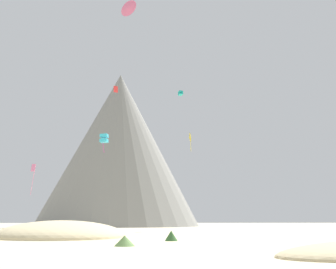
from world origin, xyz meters
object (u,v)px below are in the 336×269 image
kite_rainbow_high (128,8)px  kite_yellow_mid (190,138)px  kite_teal_mid (181,93)px  bush_near_left (171,236)px  rock_massif (119,149)px  kite_cyan_mid (104,138)px  bush_far_right (125,241)px  kite_red_mid (116,89)px  kite_pink_low (33,172)px

kite_rainbow_high → kite_yellow_mid: (12.53, 35.64, -10.89)m
kite_teal_mid → kite_rainbow_high: bearing=45.5°
bush_near_left → rock_massif: size_ratio=0.02×
rock_massif → kite_yellow_mid: bearing=-70.9°
kite_rainbow_high → kite_cyan_mid: bearing=137.0°
rock_massif → kite_yellow_mid: 52.70m
bush_near_left → kite_teal_mid: 39.81m
bush_near_left → kite_teal_mid: bearing=82.1°
bush_far_right → kite_yellow_mid: bearing=76.6°
kite_red_mid → kite_cyan_mid: bearing=-87.3°
bush_far_right → bush_near_left: bush_near_left is taller
rock_massif → kite_rainbow_high: rock_massif is taller
kite_cyan_mid → kite_yellow_mid: bearing=143.0°
bush_near_left → kite_pink_low: (-22.09, 30.07, 9.82)m
bush_far_right → bush_near_left: bearing=61.1°
kite_pink_low → kite_teal_mid: bearing=53.5°
kite_cyan_mid → kite_yellow_mid: kite_yellow_mid is taller
bush_near_left → kite_pink_low: 38.58m
kite_rainbow_high → kite_red_mid: bearing=135.6°
kite_rainbow_high → kite_yellow_mid: size_ratio=0.60×
bush_near_left → kite_cyan_mid: (-9.60, 27.36, 15.59)m
kite_teal_mid → rock_massif: bearing=-100.1°
kite_rainbow_high → kite_cyan_mid: kite_rainbow_high is taller
kite_rainbow_high → kite_cyan_mid: (-4.38, 20.93, -13.99)m
rock_massif → kite_pink_low: rock_massif is taller
rock_massif → kite_cyan_mid: (0.24, -64.27, -8.29)m
kite_pink_low → kite_teal_mid: (26.32, 0.57, 15.24)m
kite_pink_low → kite_yellow_mid: bearing=74.5°
kite_pink_low → kite_red_mid: (14.85, -12.65, 11.71)m
bush_near_left → kite_pink_low: bearing=126.3°
kite_teal_mid → kite_red_mid: (-11.47, -13.21, -3.53)m
rock_massif → kite_yellow_mid: size_ratio=17.84×
kite_pink_low → kite_cyan_mid: 14.02m
bush_near_left → rock_massif: rock_massif is taller
rock_massif → kite_cyan_mid: bearing=-89.8°
kite_pink_low → kite_cyan_mid: size_ratio=1.64×
bush_far_right → kite_teal_mid: kite_teal_mid is taller
rock_massif → kite_rainbow_high: size_ratio=29.49×
kite_teal_mid → kite_yellow_mid: kite_teal_mid is taller
kite_pink_low → bush_near_left: bearing=-1.4°
kite_rainbow_high → kite_yellow_mid: 39.32m
kite_yellow_mid → kite_teal_mid: bearing=-12.9°
kite_rainbow_high → kite_red_mid: 13.77m
kite_cyan_mid → bush_far_right: bearing=19.7°
kite_red_mid → kite_yellow_mid: size_ratio=0.28×
bush_far_right → kite_teal_mid: (8.97, 39.21, 25.15)m
bush_near_left → kite_pink_low: kite_pink_low is taller
kite_pink_low → kite_red_mid: kite_red_mid is taller
bush_far_right → kite_pink_low: (-17.35, 38.65, 9.91)m
kite_red_mid → bush_far_right: bearing=84.8°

